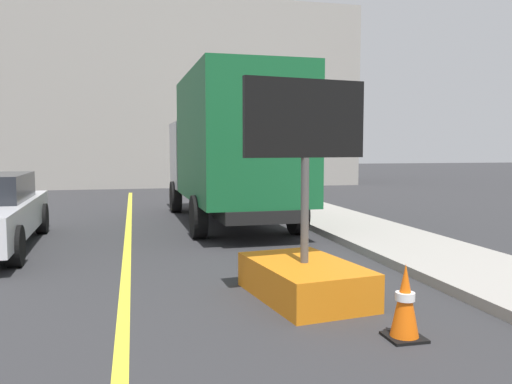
# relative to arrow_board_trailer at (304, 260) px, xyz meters

# --- Properties ---
(lane_center_stripe) EXTENTS (0.14, 36.00, 0.01)m
(lane_center_stripe) POSITION_rel_arrow_board_trailer_xyz_m (-2.18, -1.73, -0.48)
(lane_center_stripe) COLOR yellow
(lane_center_stripe) RESTS_ON ground
(arrow_board_trailer) EXTENTS (1.59, 1.94, 2.70)m
(arrow_board_trailer) POSITION_rel_arrow_board_trailer_xyz_m (0.00, 0.00, 0.00)
(arrow_board_trailer) COLOR orange
(arrow_board_trailer) RESTS_ON ground
(box_truck) EXTENTS (2.56, 7.20, 3.54)m
(box_truck) POSITION_rel_arrow_board_trailer_xyz_m (0.28, 6.50, 1.41)
(box_truck) COLOR black
(box_truck) RESTS_ON ground
(highway_guide_sign) EXTENTS (2.79, 0.27, 5.00)m
(highway_guide_sign) POSITION_rel_arrow_board_trailer_xyz_m (2.04, 12.34, 2.94)
(highway_guide_sign) COLOR gray
(highway_guide_sign) RESTS_ON ground
(far_building_block) EXTENTS (17.06, 6.75, 8.90)m
(far_building_block) POSITION_rel_arrow_board_trailer_xyz_m (0.54, 21.78, 3.97)
(far_building_block) COLOR gray
(far_building_block) RESTS_ON ground
(traffic_cone_mid_lane) EXTENTS (0.36, 0.36, 0.75)m
(traffic_cone_mid_lane) POSITION_rel_arrow_board_trailer_xyz_m (0.51, -1.55, -0.11)
(traffic_cone_mid_lane) COLOR black
(traffic_cone_mid_lane) RESTS_ON ground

